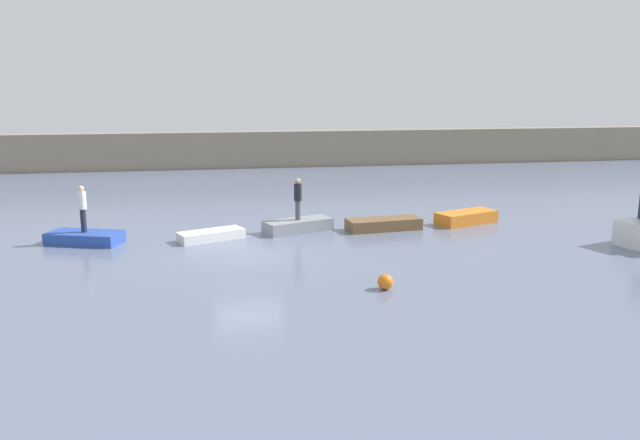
{
  "coord_description": "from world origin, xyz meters",
  "views": [
    {
      "loc": [
        -1.27,
        -23.1,
        6.17
      ],
      "look_at": [
        3.11,
        2.42,
        0.63
      ],
      "focal_mm": 36.35,
      "sensor_mm": 36.0,
      "label": 1
    }
  ],
  "objects_px": {
    "rowboat_brown": "(384,224)",
    "person_white_shirt": "(82,206)",
    "person_dark_shirt": "(298,197)",
    "rowboat_white": "(211,235)",
    "rowboat_blue": "(85,238)",
    "mooring_buoy": "(385,282)",
    "rowboat_grey": "(298,226)",
    "rowboat_orange": "(466,217)"
  },
  "relations": [
    {
      "from": "rowboat_blue",
      "to": "mooring_buoy",
      "type": "distance_m",
      "value": 12.54
    },
    {
      "from": "person_white_shirt",
      "to": "person_dark_shirt",
      "type": "bearing_deg",
      "value": 4.12
    },
    {
      "from": "person_dark_shirt",
      "to": "rowboat_blue",
      "type": "bearing_deg",
      "value": -175.88
    },
    {
      "from": "rowboat_grey",
      "to": "rowboat_orange",
      "type": "bearing_deg",
      "value": -19.4
    },
    {
      "from": "person_white_shirt",
      "to": "person_dark_shirt",
      "type": "height_order",
      "value": "person_white_shirt"
    },
    {
      "from": "rowboat_white",
      "to": "rowboat_grey",
      "type": "relative_size",
      "value": 0.9
    },
    {
      "from": "rowboat_brown",
      "to": "person_white_shirt",
      "type": "distance_m",
      "value": 12.18
    },
    {
      "from": "rowboat_blue",
      "to": "mooring_buoy",
      "type": "relative_size",
      "value": 5.86
    },
    {
      "from": "rowboat_blue",
      "to": "rowboat_white",
      "type": "xyz_separation_m",
      "value": [
        4.86,
        -0.27,
        -0.04
      ]
    },
    {
      "from": "rowboat_brown",
      "to": "person_dark_shirt",
      "type": "height_order",
      "value": "person_dark_shirt"
    },
    {
      "from": "rowboat_brown",
      "to": "person_white_shirt",
      "type": "xyz_separation_m",
      "value": [
        -12.11,
        -0.34,
        1.22
      ]
    },
    {
      "from": "rowboat_blue",
      "to": "rowboat_grey",
      "type": "xyz_separation_m",
      "value": [
        8.47,
        0.61,
        0.03
      ]
    },
    {
      "from": "rowboat_white",
      "to": "person_white_shirt",
      "type": "xyz_separation_m",
      "value": [
        -4.86,
        0.27,
        1.28
      ]
    },
    {
      "from": "rowboat_brown",
      "to": "rowboat_grey",
      "type": "bearing_deg",
      "value": 168.97
    },
    {
      "from": "rowboat_white",
      "to": "rowboat_orange",
      "type": "distance_m",
      "value": 11.26
    },
    {
      "from": "person_white_shirt",
      "to": "rowboat_grey",
      "type": "bearing_deg",
      "value": 4.12
    },
    {
      "from": "rowboat_orange",
      "to": "mooring_buoy",
      "type": "height_order",
      "value": "rowboat_orange"
    },
    {
      "from": "rowboat_white",
      "to": "mooring_buoy",
      "type": "relative_size",
      "value": 5.45
    },
    {
      "from": "rowboat_grey",
      "to": "mooring_buoy",
      "type": "bearing_deg",
      "value": -101.02
    },
    {
      "from": "rowboat_grey",
      "to": "rowboat_brown",
      "type": "distance_m",
      "value": 3.65
    },
    {
      "from": "rowboat_grey",
      "to": "mooring_buoy",
      "type": "xyz_separation_m",
      "value": [
        1.54,
        -8.16,
        -0.01
      ]
    },
    {
      "from": "rowboat_blue",
      "to": "person_white_shirt",
      "type": "bearing_deg",
      "value": 19.09
    },
    {
      "from": "person_dark_shirt",
      "to": "rowboat_white",
      "type": "bearing_deg",
      "value": -166.37
    },
    {
      "from": "rowboat_grey",
      "to": "person_white_shirt",
      "type": "distance_m",
      "value": 8.58
    },
    {
      "from": "rowboat_grey",
      "to": "person_dark_shirt",
      "type": "height_order",
      "value": "person_dark_shirt"
    },
    {
      "from": "mooring_buoy",
      "to": "rowboat_grey",
      "type": "bearing_deg",
      "value": 100.72
    },
    {
      "from": "rowboat_blue",
      "to": "rowboat_orange",
      "type": "xyz_separation_m",
      "value": [
        16.06,
        0.92,
        0.04
      ]
    },
    {
      "from": "rowboat_brown",
      "to": "rowboat_orange",
      "type": "distance_m",
      "value": 3.99
    },
    {
      "from": "rowboat_white",
      "to": "person_dark_shirt",
      "type": "distance_m",
      "value": 3.94
    },
    {
      "from": "rowboat_brown",
      "to": "mooring_buoy",
      "type": "height_order",
      "value": "rowboat_brown"
    },
    {
      "from": "rowboat_grey",
      "to": "person_white_shirt",
      "type": "relative_size",
      "value": 1.59
    },
    {
      "from": "rowboat_blue",
      "to": "rowboat_white",
      "type": "bearing_deg",
      "value": 15.95
    },
    {
      "from": "rowboat_blue",
      "to": "person_white_shirt",
      "type": "height_order",
      "value": "person_white_shirt"
    },
    {
      "from": "rowboat_blue",
      "to": "rowboat_orange",
      "type": "height_order",
      "value": "rowboat_orange"
    },
    {
      "from": "rowboat_orange",
      "to": "person_dark_shirt",
      "type": "distance_m",
      "value": 7.69
    },
    {
      "from": "rowboat_white",
      "to": "person_dark_shirt",
      "type": "xyz_separation_m",
      "value": [
        3.61,
        0.88,
        1.3
      ]
    },
    {
      "from": "rowboat_orange",
      "to": "rowboat_blue",
      "type": "bearing_deg",
      "value": 162.5
    },
    {
      "from": "person_dark_shirt",
      "to": "mooring_buoy",
      "type": "xyz_separation_m",
      "value": [
        1.54,
        -8.16,
        -1.25
      ]
    },
    {
      "from": "person_white_shirt",
      "to": "mooring_buoy",
      "type": "height_order",
      "value": "person_white_shirt"
    },
    {
      "from": "rowboat_blue",
      "to": "rowboat_grey",
      "type": "height_order",
      "value": "rowboat_grey"
    },
    {
      "from": "rowboat_blue",
      "to": "rowboat_white",
      "type": "height_order",
      "value": "rowboat_blue"
    },
    {
      "from": "rowboat_orange",
      "to": "mooring_buoy",
      "type": "distance_m",
      "value": 10.4
    }
  ]
}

